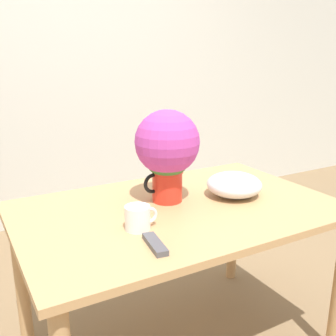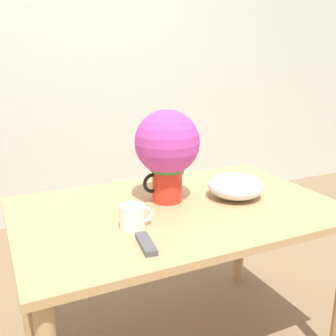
# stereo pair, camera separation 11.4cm
# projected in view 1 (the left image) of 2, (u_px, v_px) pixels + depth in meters

# --- Properties ---
(wall_back) EXTENTS (8.00, 0.05, 2.60)m
(wall_back) POSITION_uv_depth(u_px,v_px,m) (66.00, 61.00, 3.07)
(wall_back) COLOR silver
(wall_back) RESTS_ON ground_plane
(table) EXTENTS (1.35, 0.88, 0.72)m
(table) POSITION_uv_depth(u_px,v_px,m) (178.00, 227.00, 1.71)
(table) COLOR tan
(table) RESTS_ON ground_plane
(flower_vase) EXTENTS (0.28, 0.28, 0.41)m
(flower_vase) POSITION_uv_depth(u_px,v_px,m) (167.00, 149.00, 1.68)
(flower_vase) COLOR red
(flower_vase) RESTS_ON table
(coffee_mug) EXTENTS (0.13, 0.09, 0.09)m
(coffee_mug) POSITION_uv_depth(u_px,v_px,m) (138.00, 218.00, 1.45)
(coffee_mug) COLOR white
(coffee_mug) RESTS_ON table
(white_bowl) EXTENTS (0.25, 0.25, 0.11)m
(white_bowl) POSITION_uv_depth(u_px,v_px,m) (234.00, 185.00, 1.79)
(white_bowl) COLOR silver
(white_bowl) RESTS_ON table
(remote_control) EXTENTS (0.06, 0.16, 0.02)m
(remote_control) POSITION_uv_depth(u_px,v_px,m) (155.00, 244.00, 1.32)
(remote_control) COLOR #4C4C51
(remote_control) RESTS_ON table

